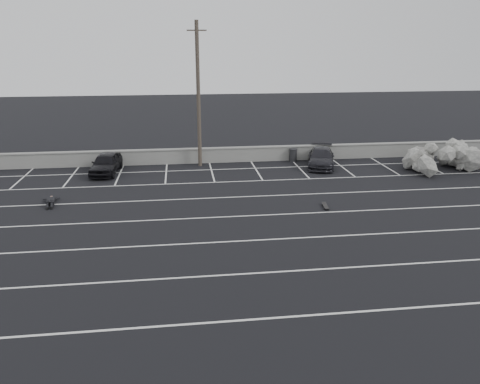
{
  "coord_description": "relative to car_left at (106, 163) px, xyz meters",
  "views": [
    {
      "loc": [
        -3.97,
        -18.42,
        8.2
      ],
      "look_at": [
        -1.1,
        3.8,
        1.0
      ],
      "focal_mm": 35.0,
      "sensor_mm": 36.0,
      "label": 1
    }
  ],
  "objects": [
    {
      "name": "car_right",
      "position": [
        14.45,
        -0.04,
        -0.05
      ],
      "size": [
        2.9,
        4.58,
        1.24
      ],
      "primitive_type": "imported",
      "rotation": [
        0.0,
        0.0,
        -0.3
      ],
      "color": "black",
      "rests_on": "ground"
    },
    {
      "name": "person",
      "position": [
        -2.13,
        -5.67,
        -0.45
      ],
      "size": [
        1.63,
        2.54,
        0.45
      ],
      "primitive_type": null,
      "rotation": [
        0.0,
        0.0,
        0.17
      ],
      "color": "black",
      "rests_on": "ground"
    },
    {
      "name": "car_left",
      "position": [
        0.0,
        0.0,
        0.0
      ],
      "size": [
        1.95,
        4.06,
        1.34
      ],
      "primitive_type": "imported",
      "rotation": [
        0.0,
        0.0,
        -0.1
      ],
      "color": "black",
      "rests_on": "ground"
    },
    {
      "name": "skateboard",
      "position": [
        12.21,
        -8.31,
        -0.59
      ],
      "size": [
        0.33,
        0.89,
        0.1
      ],
      "rotation": [
        0.0,
        0.0,
        -0.13
      ],
      "color": "black",
      "rests_on": "ground"
    },
    {
      "name": "seawall",
      "position": [
        8.85,
        2.0,
        -0.12
      ],
      "size": [
        50.0,
        0.45,
        1.06
      ],
      "color": "gray",
      "rests_on": "ground"
    },
    {
      "name": "utility_pole",
      "position": [
        6.17,
        1.2,
        4.17
      ],
      "size": [
        1.27,
        0.25,
        9.55
      ],
      "color": "#4C4238",
      "rests_on": "ground"
    },
    {
      "name": "stall_lines",
      "position": [
        8.77,
        -7.59,
        -0.67
      ],
      "size": [
        36.0,
        20.05,
        0.01
      ],
      "color": "silver",
      "rests_on": "ground"
    },
    {
      "name": "ground",
      "position": [
        8.85,
        -12.0,
        -0.67
      ],
      "size": [
        120.0,
        120.0,
        0.0
      ],
      "primitive_type": "plane",
      "color": "black",
      "rests_on": "ground"
    },
    {
      "name": "trash_bin",
      "position": [
        12.86,
        1.6,
        -0.2
      ],
      "size": [
        0.7,
        0.7,
        0.92
      ],
      "rotation": [
        0.0,
        0.0,
        -0.18
      ],
      "color": "#242426",
      "rests_on": "ground"
    },
    {
      "name": "riprap_pile",
      "position": [
        22.94,
        -1.44,
        -0.03
      ],
      "size": [
        6.31,
        4.5,
        1.63
      ],
      "color": "#A6A39B",
      "rests_on": "ground"
    }
  ]
}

